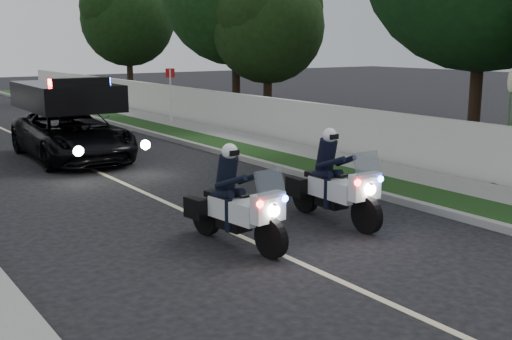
# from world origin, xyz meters

# --- Properties ---
(ground) EXTENTS (120.00, 120.00, 0.00)m
(ground) POSITION_xyz_m (0.00, 0.00, 0.00)
(ground) COLOR black
(ground) RESTS_ON ground
(curb_right) EXTENTS (0.20, 60.00, 0.15)m
(curb_right) POSITION_xyz_m (4.10, 10.00, 0.07)
(curb_right) COLOR gray
(curb_right) RESTS_ON ground
(grass_verge) EXTENTS (1.20, 60.00, 0.16)m
(grass_verge) POSITION_xyz_m (4.80, 10.00, 0.08)
(grass_verge) COLOR #193814
(grass_verge) RESTS_ON ground
(sidewalk_right) EXTENTS (1.40, 60.00, 0.16)m
(sidewalk_right) POSITION_xyz_m (6.10, 10.00, 0.08)
(sidewalk_right) COLOR gray
(sidewalk_right) RESTS_ON ground
(property_wall) EXTENTS (0.22, 60.00, 1.50)m
(property_wall) POSITION_xyz_m (7.10, 10.00, 0.75)
(property_wall) COLOR beige
(property_wall) RESTS_ON ground
(lane_marking) EXTENTS (0.12, 50.00, 0.01)m
(lane_marking) POSITION_xyz_m (0.00, 10.00, 0.00)
(lane_marking) COLOR #BFB78C
(lane_marking) RESTS_ON ground
(police_moto_left) EXTENTS (0.97, 2.14, 1.75)m
(police_moto_left) POSITION_xyz_m (-0.34, 3.17, 0.00)
(police_moto_left) COLOR silver
(police_moto_left) RESTS_ON ground
(police_moto_right) EXTENTS (0.76, 2.14, 1.82)m
(police_moto_right) POSITION_xyz_m (1.98, 3.30, 0.00)
(police_moto_right) COLOR silver
(police_moto_right) RESTS_ON ground
(police_suv) EXTENTS (2.66, 5.46, 2.62)m
(police_suv) POSITION_xyz_m (0.10, 12.68, 0.00)
(police_suv) COLOR black
(police_suv) RESTS_ON ground
(sign_post) EXTENTS (0.50, 0.50, 2.43)m
(sign_post) POSITION_xyz_m (6.00, 17.82, 0.00)
(sign_post) COLOR #AD0C0D
(sign_post) RESTS_ON ground
(pampas_far) EXTENTS (1.68, 1.68, 3.80)m
(pampas_far) POSITION_xyz_m (7.60, 3.24, 0.00)
(pampas_far) COLOR beige
(pampas_far) RESTS_ON ground
(tree_right_b) EXTENTS (8.95, 8.95, 11.79)m
(tree_right_b) POSITION_xyz_m (9.92, 6.04, 0.00)
(tree_right_b) COLOR #133913
(tree_right_b) RESTS_ON ground
(tree_right_c) EXTENTS (6.02, 6.02, 7.84)m
(tree_right_c) POSITION_xyz_m (9.68, 16.11, 0.00)
(tree_right_c) COLOR #183310
(tree_right_c) RESTS_ON ground
(tree_right_d) EXTENTS (6.98, 6.98, 10.97)m
(tree_right_d) POSITION_xyz_m (9.57, 18.37, 0.00)
(tree_right_d) COLOR #173C14
(tree_right_d) RESTS_ON ground
(tree_right_e) EXTENTS (7.19, 7.19, 9.16)m
(tree_right_e) POSITION_xyz_m (9.59, 30.05, 0.00)
(tree_right_e) COLOR black
(tree_right_e) RESTS_ON ground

